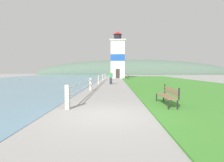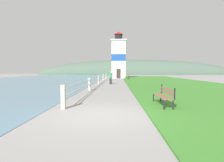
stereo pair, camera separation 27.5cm
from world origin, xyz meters
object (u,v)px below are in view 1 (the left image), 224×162
Objects in this scene: park_bench_near at (168,95)px; person_strolling at (111,77)px; lighthouse at (118,57)px; park_bench_midway at (127,77)px.

person_strolling is (-2.97, 12.96, 0.32)m from park_bench_near.
lighthouse reaches higher than park_bench_near.
lighthouse reaches higher than person_strolling.
park_bench_near is at bearing -145.41° from person_strolling.
person_strolling is at bearing 78.71° from park_bench_midway.
park_bench_midway is 7.59m from lighthouse.
park_bench_near and park_bench_midway have the same top height.
lighthouse is at bearing 18.29° from person_strolling.
park_bench_near is 24.42m from park_bench_midway.
park_bench_midway is 0.16× the size of lighthouse.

